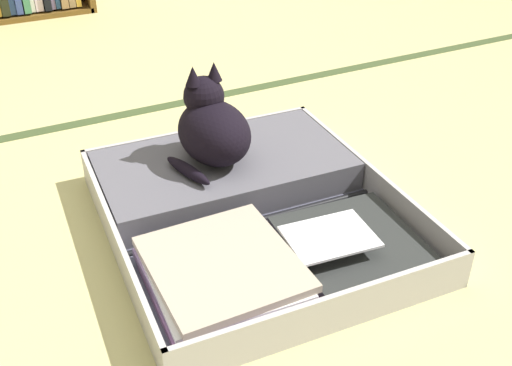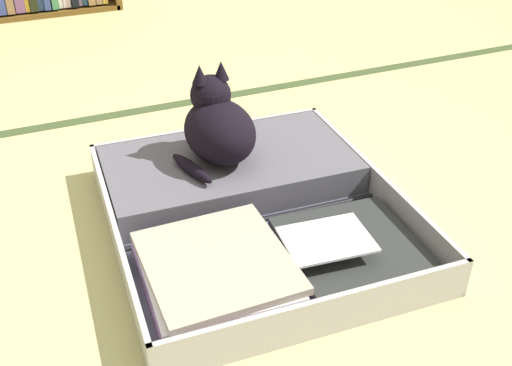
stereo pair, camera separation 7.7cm
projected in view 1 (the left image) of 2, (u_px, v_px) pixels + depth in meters
The scene contains 4 objects.
ground_plane at pixel (237, 274), 1.39m from camera, with size 10.00×10.00×0.00m, color tan.
tatami_border at pixel (124, 114), 2.08m from camera, with size 4.80×0.05×0.00m.
open_suitcase at pixel (241, 205), 1.55m from camera, with size 0.73×0.82×0.10m.
black_cat at pixel (211, 128), 1.59m from camera, with size 0.23×0.26×0.25m.
Camera 1 is at (-0.43, -0.97, 0.92)m, focal length 42.67 mm.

